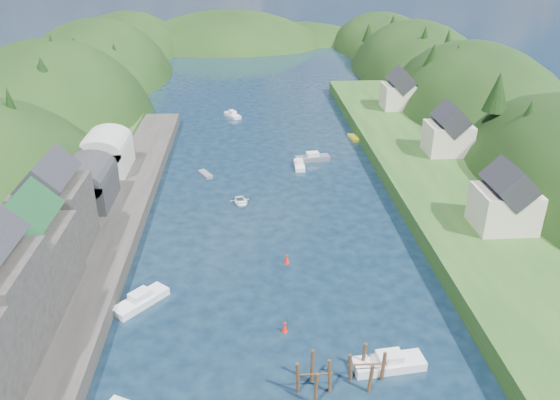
{
  "coord_description": "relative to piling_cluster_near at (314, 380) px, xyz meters",
  "views": [
    {
      "loc": [
        -3.97,
        -35.64,
        34.46
      ],
      "look_at": [
        0.0,
        28.0,
        4.0
      ],
      "focal_mm": 35.0,
      "sensor_mm": 36.0,
      "label": 1
    }
  ],
  "objects": [
    {
      "name": "quayside_buildings",
      "position": [
        -27.0,
        7.75,
        5.72
      ],
      "size": [
        8.0,
        35.84,
        12.9
      ],
      "color": "#2D2B28",
      "rests_on": "quay_left"
    },
    {
      "name": "terrace_left_grass",
      "position": [
        -32.0,
        21.36,
        -0.12
      ],
      "size": [
        12.0,
        110.0,
        2.5
      ],
      "primitive_type": "cube",
      "color": "#234719",
      "rests_on": "ground"
    },
    {
      "name": "right_bank_cottages",
      "position": [
        27.0,
        49.69,
        4.48
      ],
      "size": [
        9.0,
        59.24,
        8.41
      ],
      "color": "beige",
      "rests_on": "terrace_right"
    },
    {
      "name": "moored_boats",
      "position": [
        -3.22,
        16.19,
        -0.76
      ],
      "size": [
        35.58,
        93.99,
        2.11
      ],
      "color": "silver",
      "rests_on": "ground"
    },
    {
      "name": "ground",
      "position": [
        -1.0,
        51.36,
        -1.37
      ],
      "size": [
        600.0,
        600.0,
        0.0
      ],
      "primitive_type": "plane",
      "color": "black",
      "rests_on": "ground"
    },
    {
      "name": "piling_cluster_near",
      "position": [
        0.0,
        0.0,
        0.0
      ],
      "size": [
        3.22,
        3.0,
        3.87
      ],
      "color": "#382314",
      "rests_on": "ground"
    },
    {
      "name": "quay_left",
      "position": [
        -25.0,
        21.36,
        -0.37
      ],
      "size": [
        12.0,
        110.0,
        2.0
      ],
      "primitive_type": "cube",
      "color": "#2D2B28",
      "rests_on": "ground"
    },
    {
      "name": "piling_cluster_far",
      "position": [
        4.73,
        1.19,
        -0.25
      ],
      "size": [
        3.39,
        3.15,
        3.36
      ],
      "color": "#382314",
      "rests_on": "ground"
    },
    {
      "name": "far_hills",
      "position": [
        0.22,
        175.37,
        -12.17
      ],
      "size": [
        103.0,
        68.0,
        44.0
      ],
      "color": "black",
      "rests_on": "ground"
    },
    {
      "name": "hill_trees",
      "position": [
        -1.53,
        66.63,
        9.69
      ],
      "size": [
        91.41,
        144.44,
        12.56
      ],
      "color": "black",
      "rests_on": "ground"
    },
    {
      "name": "terrace_right",
      "position": [
        24.0,
        41.36,
        -0.17
      ],
      "size": [
        16.0,
        120.0,
        2.4
      ],
      "primitive_type": "cube",
      "color": "#234719",
      "rests_on": "ground"
    },
    {
      "name": "channel_buoy_near",
      "position": [
        -1.86,
        8.01,
        -0.89
      ],
      "size": [
        0.7,
        0.7,
        1.1
      ],
      "color": "red",
      "rests_on": "ground"
    },
    {
      "name": "channel_buoy_far",
      "position": [
        -0.75,
        20.46,
        -0.89
      ],
      "size": [
        0.7,
        0.7,
        1.1
      ],
      "color": "red",
      "rests_on": "ground"
    },
    {
      "name": "hillside_left",
      "position": [
        -46.0,
        76.36,
        -9.4
      ],
      "size": [
        44.0,
        245.56,
        52.0
      ],
      "color": "black",
      "rests_on": "ground"
    },
    {
      "name": "boat_sheds",
      "position": [
        -27.0,
        40.36,
        3.91
      ],
      "size": [
        7.0,
        21.0,
        7.5
      ],
      "color": "#2D2D30",
      "rests_on": "quay_left"
    },
    {
      "name": "hillside_right",
      "position": [
        44.0,
        76.36,
        -8.78
      ],
      "size": [
        36.0,
        245.56,
        48.0
      ],
      "color": "black",
      "rests_on": "ground"
    }
  ]
}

